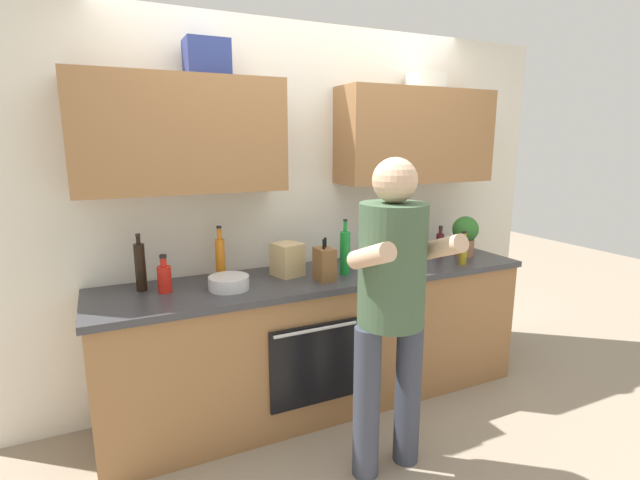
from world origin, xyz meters
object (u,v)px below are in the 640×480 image
at_px(bottle_syrup, 400,243).
at_px(cup_tea, 347,258).
at_px(bottle_hotsauce, 164,278).
at_px(person_standing, 392,295).
at_px(bottle_juice, 220,257).
at_px(bottle_water, 411,244).
at_px(cup_ceramic, 376,262).
at_px(grocery_bag_bread, 287,259).
at_px(mixing_bowl, 229,283).
at_px(knife_block, 324,264).
at_px(bottle_soy, 140,267).
at_px(bottle_soda, 345,252).
at_px(bottle_oil, 463,251).
at_px(bottle_wine, 440,244).
at_px(potted_herb, 465,234).

height_order(bottle_syrup, cup_tea, bottle_syrup).
bearing_deg(bottle_hotsauce, person_standing, -38.74).
bearing_deg(bottle_juice, bottle_water, -3.57).
distance_m(bottle_syrup, cup_ceramic, 0.43).
xyz_separation_m(bottle_water, cup_tea, (-0.49, 0.07, -0.07)).
distance_m(cup_tea, grocery_bag_bread, 0.50).
height_order(person_standing, cup_ceramic, person_standing).
relative_size(mixing_bowl, knife_block, 0.89).
bearing_deg(bottle_soy, person_standing, -38.51).
height_order(bottle_syrup, bottle_soda, bottle_soda).
bearing_deg(bottle_oil, bottle_wine, 91.66).
bearing_deg(bottle_water, bottle_soy, 178.68).
bearing_deg(knife_block, grocery_bag_bread, 129.22).
height_order(bottle_soda, bottle_juice, bottle_soda).
height_order(bottle_water, potted_herb, potted_herb).
bearing_deg(cup_ceramic, cup_tea, 121.28).
relative_size(bottle_oil, bottle_soda, 0.66).
height_order(bottle_water, grocery_bag_bread, bottle_water).
bearing_deg(bottle_wine, cup_tea, 170.69).
xyz_separation_m(bottle_syrup, cup_tea, (-0.47, -0.05, -0.06)).
distance_m(bottle_soda, cup_tea, 0.28).
distance_m(bottle_juice, grocery_bag_bread, 0.42).
distance_m(bottle_syrup, bottle_soy, 1.83).
height_order(bottle_oil, bottle_soy, bottle_soy).
relative_size(cup_ceramic, cup_tea, 1.10).
bearing_deg(mixing_bowl, grocery_bag_bread, 16.39).
bearing_deg(bottle_soy, cup_tea, 1.12).
height_order(bottle_water, bottle_soda, bottle_soda).
bearing_deg(bottle_wine, bottle_oil, -88.34).
height_order(bottle_wine, bottle_juice, bottle_juice).
distance_m(cup_ceramic, grocery_bag_bread, 0.61).
bearing_deg(bottle_wine, potted_herb, -15.32).
distance_m(mixing_bowl, potted_herb, 1.80).
bearing_deg(cup_tea, bottle_soy, -178.88).
bearing_deg(person_standing, bottle_hotsauce, 141.26).
distance_m(person_standing, bottle_oil, 1.11).
bearing_deg(bottle_oil, cup_ceramic, 164.69).
bearing_deg(bottle_oil, mixing_bowl, 174.85).
distance_m(person_standing, bottle_juice, 1.13).
relative_size(cup_tea, mixing_bowl, 0.36).
relative_size(bottle_hotsauce, bottle_soda, 0.61).
xyz_separation_m(bottle_soda, bottle_juice, (-0.75, 0.24, -0.01)).
relative_size(bottle_soy, cup_ceramic, 3.58).
distance_m(bottle_wine, bottle_soda, 0.86).
bearing_deg(bottle_juice, mixing_bowl, -92.31).
bearing_deg(bottle_juice, cup_ceramic, -11.82).
height_order(bottle_wine, bottle_soy, bottle_soy).
bearing_deg(person_standing, bottle_syrup, 53.29).
relative_size(bottle_hotsauce, bottle_juice, 0.66).
height_order(bottle_syrup, bottle_juice, bottle_juice).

